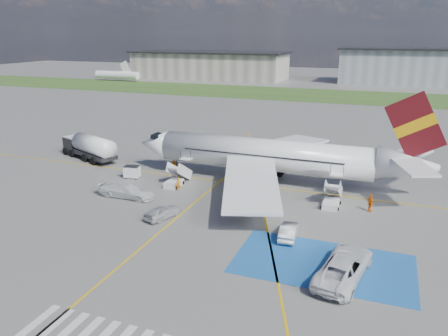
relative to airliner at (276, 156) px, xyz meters
The scene contains 20 objects.
ground 14.48m from the airliner, 96.14° to the right, with size 400.00×400.00×0.00m, color #60605E.
grass_strip 81.08m from the airliner, 91.06° to the left, with size 400.00×30.00×0.01m, color #2D4C1E.
taxiway_line_main 4.21m from the airliner, 126.97° to the right, with size 120.00×0.20×0.01m, color gold.
taxiway_line_cross 25.10m from the airliner, 105.17° to the right, with size 0.20×60.00×0.01m, color gold.
taxiway_line_diag 4.21m from the airliner, 126.97° to the right, with size 0.20×60.00×0.01m, color gold.
staging_box 20.19m from the airliner, 64.74° to the right, with size 14.00×8.00×0.01m, color #1B58A4.
terminal_west 129.04m from the airliner, 115.97° to the left, with size 60.00×22.00×10.00m, color gray.
terminal_centre 122.43m from the airliner, 81.31° to the left, with size 48.00×18.00×12.00m, color gray.
airliner is the anchor object (origin of this frame).
airstairs_fwd 12.52m from the airliner, 154.30° to the right, with size 1.90×5.20×3.60m.
airstairs_aft 9.59m from the airliner, 35.25° to the right, with size 1.90×5.20×3.60m.
fuel_tanker 27.90m from the airliner, behind, with size 10.80×6.62×3.60m.
gpu_cart 18.22m from the airliner, 164.79° to the right, with size 2.08×1.52×1.59m.
car_silver_a 16.69m from the airliner, 118.20° to the right, with size 1.60×3.99×1.36m, color #A9ABB0.
car_silver_b 15.41m from the airliner, 71.27° to the right, with size 1.41×4.05×1.33m, color #ABAEB2.
van_white_a 21.99m from the airliner, 62.18° to the right, with size 2.87×6.22×2.33m, color white.
van_white_b 18.10m from the airliner, 143.01° to the right, with size 2.04×5.02×1.97m, color silver.
crew_fwd 12.26m from the airliner, 144.56° to the right, with size 0.58×0.38×1.60m, color orange.
crew_nose 13.72m from the airliner, behind, with size 0.91×0.71×1.88m, color orange.
crew_aft 12.90m from the airliner, 25.72° to the right, with size 1.11×0.46×1.89m, color orange.
Camera 1 is at (13.49, -35.78, 17.65)m, focal length 35.00 mm.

